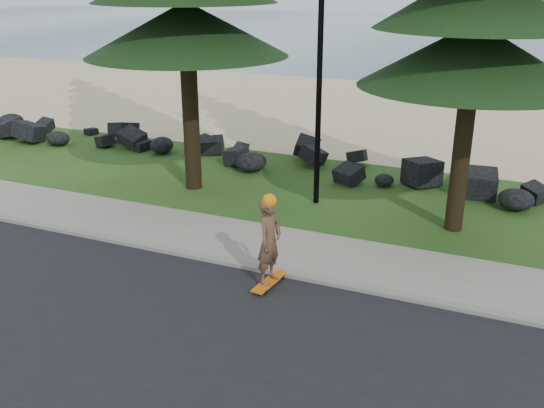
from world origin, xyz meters
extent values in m
plane|color=#204616|center=(0.00, 0.00, 0.00)|extent=(160.00, 160.00, 0.00)
cube|color=black|center=(0.00, -4.50, 0.01)|extent=(160.00, 7.00, 0.02)
cube|color=gray|center=(0.00, -0.90, 0.05)|extent=(160.00, 0.20, 0.10)
cube|color=gray|center=(0.00, 0.20, 0.04)|extent=(160.00, 2.00, 0.08)
cube|color=beige|center=(0.00, 14.50, 0.01)|extent=(160.00, 15.00, 0.01)
cube|color=#3C6073|center=(0.00, 51.00, 0.00)|extent=(160.00, 58.00, 0.01)
cylinder|color=black|center=(0.00, 3.20, 4.00)|extent=(0.14, 0.14, 8.00)
cube|color=orange|center=(0.66, -1.40, 0.10)|extent=(0.35, 1.01, 0.03)
imported|color=brown|center=(0.66, -1.40, 0.94)|extent=(0.46, 0.64, 1.65)
sphere|color=orange|center=(0.66, -1.40, 1.73)|extent=(0.26, 0.26, 0.26)
camera|label=1|loc=(4.68, -10.75, 5.57)|focal=40.00mm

